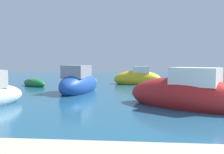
# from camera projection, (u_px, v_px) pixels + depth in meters

# --- Properties ---
(moored_boat_0) EXTENTS (2.54, 3.10, 0.89)m
(moored_boat_0) POSITION_uv_depth(u_px,v_px,m) (177.00, 87.00, 16.31)
(moored_boat_0) COLOR white
(moored_boat_0) RESTS_ON ground
(moored_boat_2) EXTENTS (2.70, 5.29, 2.27)m
(moored_boat_2) POSITION_uv_depth(u_px,v_px,m) (79.00, 83.00, 15.20)
(moored_boat_2) COLOR #1E479E
(moored_boat_2) RESTS_ON ground
(moored_boat_3) EXTENTS (3.41, 2.54, 1.17)m
(moored_boat_3) POSITION_uv_depth(u_px,v_px,m) (83.00, 81.00, 20.54)
(moored_boat_3) COLOR teal
(moored_boat_3) RESTS_ON ground
(moored_boat_4) EXTENTS (5.79, 4.68, 2.24)m
(moored_boat_4) POSITION_uv_depth(u_px,v_px,m) (186.00, 94.00, 9.96)
(moored_boat_4) COLOR #B21E1E
(moored_boat_4) RESTS_ON ground
(moored_boat_6) EXTENTS (4.60, 2.17, 2.07)m
(moored_boat_6) POSITION_uv_depth(u_px,v_px,m) (138.00, 79.00, 20.57)
(moored_boat_6) COLOR gold
(moored_boat_6) RESTS_ON ground
(moored_boat_8) EXTENTS (3.09, 2.62, 0.85)m
(moored_boat_8) POSITION_uv_depth(u_px,v_px,m) (34.00, 83.00, 18.84)
(moored_boat_8) COLOR #197233
(moored_boat_8) RESTS_ON ground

